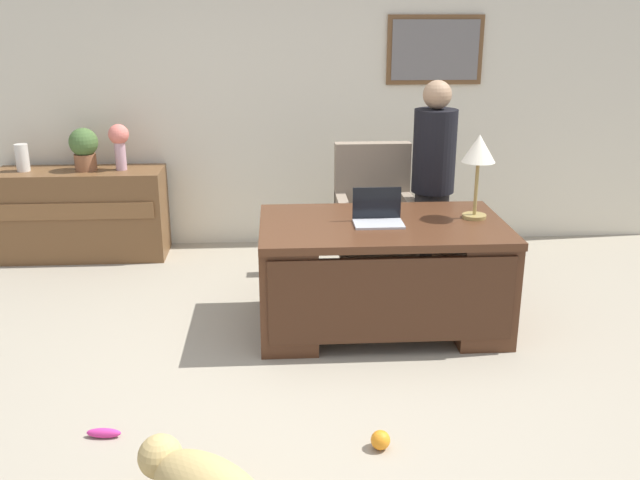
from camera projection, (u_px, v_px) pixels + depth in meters
ground_plane at (318, 375)px, 4.16m from camera, size 12.00×12.00×0.00m
back_wall at (302, 94)px, 6.20m from camera, size 7.00×0.16×2.70m
desk at (382, 272)px, 4.68m from camera, size 1.61×0.98×0.74m
credenza at (83, 214)px, 6.06m from camera, size 1.41×0.50×0.77m
armchair at (374, 220)px, 5.54m from camera, size 0.60×0.59×1.07m
person_standing at (433, 184)px, 5.28m from camera, size 0.32×0.32×1.59m
laptop at (378, 215)px, 4.57m from camera, size 0.32×0.22×0.22m
desk_lamp at (479, 154)px, 4.56m from camera, size 0.22×0.22×0.56m
vase_with_flowers at (119, 141)px, 5.89m from camera, size 0.17×0.17×0.39m
vase_empty at (22, 158)px, 5.88m from camera, size 0.11×0.11×0.23m
potted_plant at (84, 147)px, 5.88m from camera, size 0.24×0.24×0.36m
dog_toy_ball at (380, 440)px, 3.46m from camera, size 0.10×0.10×0.10m
dog_toy_plush at (104, 433)px, 3.56m from camera, size 0.18×0.07×0.05m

